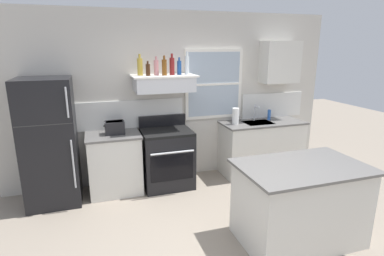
# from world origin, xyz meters

# --- Properties ---
(ground_plane) EXTENTS (16.00, 16.00, 0.00)m
(ground_plane) POSITION_xyz_m (0.00, 0.00, 0.00)
(ground_plane) COLOR gray
(back_wall) EXTENTS (5.40, 0.11, 2.70)m
(back_wall) POSITION_xyz_m (0.03, 2.23, 1.35)
(back_wall) COLOR beige
(back_wall) RESTS_ON ground_plane
(refrigerator) EXTENTS (0.70, 0.72, 1.76)m
(refrigerator) POSITION_xyz_m (-1.90, 1.84, 0.88)
(refrigerator) COLOR black
(refrigerator) RESTS_ON ground_plane
(counter_left_of_stove) EXTENTS (0.79, 0.63, 0.91)m
(counter_left_of_stove) POSITION_xyz_m (-1.05, 1.90, 0.46)
(counter_left_of_stove) COLOR silver
(counter_left_of_stove) RESTS_ON ground_plane
(toaster) EXTENTS (0.30, 0.20, 0.19)m
(toaster) POSITION_xyz_m (-1.02, 1.91, 1.01)
(toaster) COLOR black
(toaster) RESTS_ON counter_left_of_stove
(stove_range) EXTENTS (0.76, 0.69, 1.09)m
(stove_range) POSITION_xyz_m (-0.25, 1.86, 0.46)
(stove_range) COLOR black
(stove_range) RESTS_ON ground_plane
(range_hood_shelf) EXTENTS (0.96, 0.52, 0.24)m
(range_hood_shelf) POSITION_xyz_m (-0.25, 1.96, 1.62)
(range_hood_shelf) COLOR silver
(bottle_champagne_gold_foil) EXTENTS (0.08, 0.08, 0.31)m
(bottle_champagne_gold_foil) POSITION_xyz_m (-0.59, 2.01, 1.88)
(bottle_champagne_gold_foil) COLOR #B29333
(bottle_champagne_gold_foil) RESTS_ON range_hood_shelf
(bottle_brown_stout) EXTENTS (0.06, 0.06, 0.21)m
(bottle_brown_stout) POSITION_xyz_m (-0.49, 1.91, 1.83)
(bottle_brown_stout) COLOR #381E0F
(bottle_brown_stout) RESTS_ON range_hood_shelf
(bottle_rose_pink) EXTENTS (0.07, 0.07, 0.27)m
(bottle_rose_pink) POSITION_xyz_m (-0.36, 1.97, 1.86)
(bottle_rose_pink) COLOR #C67F84
(bottle_rose_pink) RESTS_ON range_hood_shelf
(bottle_amber_wine) EXTENTS (0.07, 0.07, 0.29)m
(bottle_amber_wine) POSITION_xyz_m (-0.25, 1.91, 1.87)
(bottle_amber_wine) COLOR brown
(bottle_amber_wine) RESTS_ON range_hood_shelf
(bottle_red_label_wine) EXTENTS (0.07, 0.07, 0.31)m
(bottle_red_label_wine) POSITION_xyz_m (-0.12, 1.94, 1.88)
(bottle_red_label_wine) COLOR maroon
(bottle_red_label_wine) RESTS_ON range_hood_shelf
(bottle_blue_liqueur) EXTENTS (0.07, 0.07, 0.26)m
(bottle_blue_liqueur) POSITION_xyz_m (-0.01, 1.95, 1.85)
(bottle_blue_liqueur) COLOR #1E478C
(bottle_blue_liqueur) RESTS_ON range_hood_shelf
(bottle_clear_tall) EXTENTS (0.06, 0.06, 0.34)m
(bottle_clear_tall) POSITION_xyz_m (0.10, 1.92, 1.89)
(bottle_clear_tall) COLOR silver
(bottle_clear_tall) RESTS_ON range_hood_shelf
(counter_right_with_sink) EXTENTS (1.43, 0.63, 0.91)m
(counter_right_with_sink) POSITION_xyz_m (1.45, 1.90, 0.46)
(counter_right_with_sink) COLOR silver
(counter_right_with_sink) RESTS_ON ground_plane
(sink_faucet) EXTENTS (0.03, 0.17, 0.28)m
(sink_faucet) POSITION_xyz_m (1.35, 2.00, 1.08)
(sink_faucet) COLOR silver
(sink_faucet) RESTS_ON counter_right_with_sink
(paper_towel_roll) EXTENTS (0.11, 0.11, 0.27)m
(paper_towel_roll) POSITION_xyz_m (0.93, 1.90, 1.04)
(paper_towel_roll) COLOR white
(paper_towel_roll) RESTS_ON counter_right_with_sink
(dish_soap_bottle) EXTENTS (0.06, 0.06, 0.18)m
(dish_soap_bottle) POSITION_xyz_m (1.63, 2.00, 1.00)
(dish_soap_bottle) COLOR blue
(dish_soap_bottle) RESTS_ON counter_right_with_sink
(kitchen_island) EXTENTS (1.40, 0.90, 0.91)m
(kitchen_island) POSITION_xyz_m (0.83, 0.00, 0.46)
(kitchen_island) COLOR silver
(kitchen_island) RESTS_ON ground_plane
(upper_cabinet_right) EXTENTS (0.64, 0.32, 0.70)m
(upper_cabinet_right) POSITION_xyz_m (1.80, 2.04, 1.90)
(upper_cabinet_right) COLOR silver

